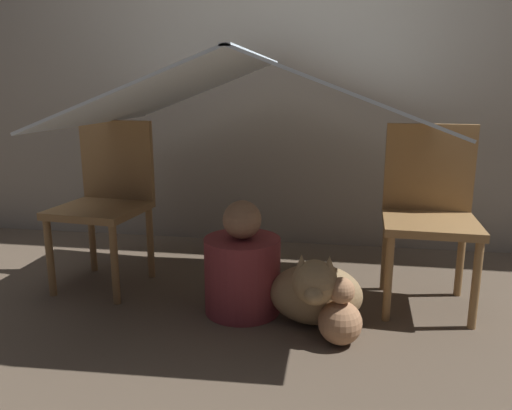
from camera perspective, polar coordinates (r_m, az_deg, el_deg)
name	(u,v)px	position (r m, az deg, el deg)	size (l,w,h in m)	color
ground_plane	(252,305)	(2.41, -0.47, -11.41)	(8.80, 8.80, 0.00)	brown
wall_back	(280,47)	(3.23, 2.81, 17.61)	(7.00, 0.05, 2.50)	gray
chair_left	(107,196)	(2.68, -16.68, 0.99)	(0.45, 0.45, 0.84)	olive
chair_right	(429,208)	(2.45, 19.18, -0.32)	(0.43, 0.43, 0.84)	olive
sheet_canopy	(256,90)	(2.30, 0.00, 13.01)	(1.60, 1.25, 0.31)	silver
person_front	(242,269)	(2.28, -1.56, -7.32)	(0.35, 0.35, 0.52)	maroon
dog	(316,292)	(2.17, 6.83, -9.82)	(0.40, 0.40, 0.36)	#9E7F56
plush_toy	(340,317)	(2.07, 9.61, -12.50)	(0.18, 0.18, 0.28)	tan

